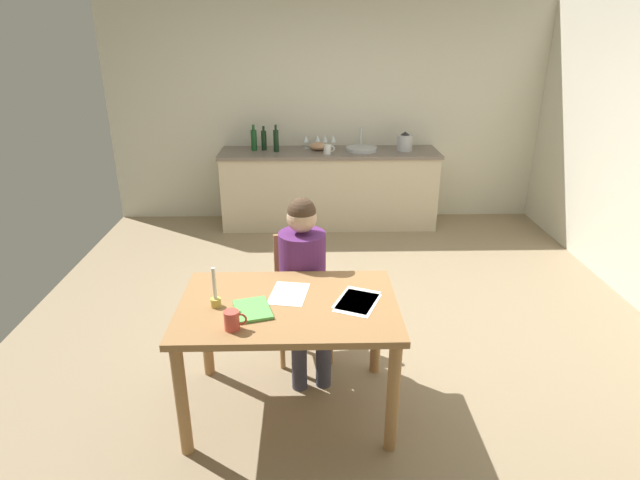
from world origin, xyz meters
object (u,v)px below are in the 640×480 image
object	(u,v)px
bottle_wine_red	(276,140)
teacup_on_counter	(328,149)
sink_unit	(361,149)
candlestick	(215,296)
bottle_vinegar	(264,140)
wine_glass_by_kettle	(325,139)
wine_glass_back_left	(318,139)
wine_glass_near_sink	(333,139)
stovetop_kettle	(405,142)
book_magazine	(253,310)
bottle_oil	(254,140)
coffee_mug	(232,320)
mixing_bowl	(319,146)
dining_table	(289,320)
chair_at_table	(302,289)
wine_glass_back_right	(306,139)
person_seated	(304,274)

from	to	relation	value
bottle_wine_red	teacup_on_counter	size ratio (longest dim) A/B	2.47
sink_unit	teacup_on_counter	size ratio (longest dim) A/B	2.90
candlestick	bottle_vinegar	size ratio (longest dim) A/B	0.88
wine_glass_by_kettle	wine_glass_back_left	xyz separation A→B (m)	(-0.09, 0.00, 0.00)
sink_unit	wine_glass_near_sink	xyz separation A→B (m)	(-0.32, 0.15, 0.09)
stovetop_kettle	teacup_on_counter	size ratio (longest dim) A/B	1.77
book_magazine	wine_glass_by_kettle	xyz separation A→B (m)	(0.52, 3.55, 0.26)
candlestick	bottle_oil	xyz separation A→B (m)	(-0.09, 3.39, 0.21)
coffee_mug	bottle_oil	xyz separation A→B (m)	(-0.22, 3.63, 0.23)
book_magazine	bottle_wine_red	xyz separation A→B (m)	(-0.04, 3.38, 0.28)
bottle_wine_red	mixing_bowl	size ratio (longest dim) A/B	1.52
bottle_wine_red	wine_glass_back_left	bearing A→B (deg)	19.29
mixing_bowl	wine_glass_back_left	world-z (taller)	wine_glass_back_left
book_magazine	bottle_oil	bearing A→B (deg)	79.10
dining_table	wine_glass_by_kettle	xyz separation A→B (m)	(0.32, 3.46, 0.38)
dining_table	bottle_oil	world-z (taller)	bottle_oil
coffee_mug	stovetop_kettle	xyz separation A→B (m)	(1.53, 3.59, 0.20)
chair_at_table	wine_glass_near_sink	distance (m)	2.87
bottle_oil	wine_glass_back_right	size ratio (longest dim) A/B	1.92
bottle_wine_red	wine_glass_near_sink	distance (m)	0.68
sink_unit	teacup_on_counter	bearing A→B (deg)	-158.86
person_seated	wine_glass_back_left	xyz separation A→B (m)	(0.15, 2.95, 0.33)
book_magazine	bottle_vinegar	world-z (taller)	bottle_vinegar
stovetop_kettle	wine_glass_back_right	size ratio (longest dim) A/B	1.43
bottle_oil	wine_glass_by_kettle	world-z (taller)	bottle_oil
person_seated	sink_unit	distance (m)	2.89
bottle_wine_red	candlestick	bearing A→B (deg)	-92.91
bottle_oil	teacup_on_counter	world-z (taller)	bottle_oil
person_seated	wine_glass_by_kettle	world-z (taller)	person_seated
chair_at_table	bottle_vinegar	xyz separation A→B (m)	(-0.46, 2.72, 0.53)
bottle_oil	wine_glass_back_right	bearing A→B (deg)	9.66
book_magazine	teacup_on_counter	xyz separation A→B (m)	(0.54, 3.25, 0.20)
wine_glass_by_kettle	bottle_wine_red	bearing A→B (deg)	-163.45
book_magazine	wine_glass_back_left	distance (m)	3.59
dining_table	chair_at_table	bearing A→B (deg)	84.17
wine_glass_by_kettle	teacup_on_counter	xyz separation A→B (m)	(0.02, -0.30, -0.05)
book_magazine	sink_unit	xyz separation A→B (m)	(0.94, 3.40, 0.17)
mixing_bowl	stovetop_kettle	distance (m)	1.00
candlestick	wine_glass_near_sink	distance (m)	3.59
book_magazine	chair_at_table	bearing A→B (deg)	54.54
coffee_mug	sink_unit	bearing A→B (deg)	74.03
wine_glass_near_sink	wine_glass_by_kettle	xyz separation A→B (m)	(-0.10, 0.00, 0.00)
dining_table	wine_glass_back_left	world-z (taller)	wine_glass_back_left
coffee_mug	wine_glass_back_left	size ratio (longest dim) A/B	0.79
wine_glass_back_left	book_magazine	bearing A→B (deg)	-96.99
candlestick	wine_glass_back_left	bearing A→B (deg)	79.47
coffee_mug	book_magazine	size ratio (longest dim) A/B	0.49
wine_glass_back_right	mixing_bowl	bearing A→B (deg)	-34.07
person_seated	wine_glass_back_left	size ratio (longest dim) A/B	7.76
wine_glass_near_sink	wine_glass_back_right	bearing A→B (deg)	180.00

